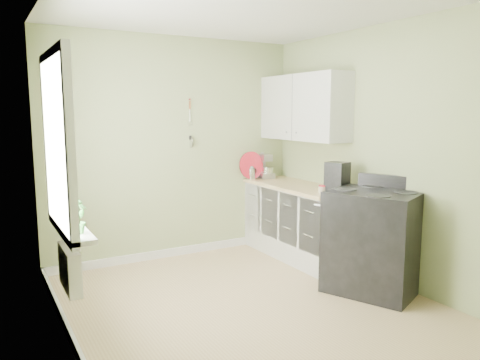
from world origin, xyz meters
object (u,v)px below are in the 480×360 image
coffee_maker (337,179)px  stand_mixer (265,167)px  kettle (251,173)px  stove (374,241)px

coffee_maker → stand_mixer: bearing=90.6°
coffee_maker → kettle: bearing=99.6°
kettle → coffee_maker: 1.44m
stand_mixer → kettle: (-0.22, -0.02, -0.07)m
stove → stand_mixer: size_ratio=3.22×
stand_mixer → kettle: bearing=-175.4°
stand_mixer → kettle: stand_mixer is taller
kettle → coffee_maker: bearing=-80.4°
stove → coffee_maker: size_ratio=3.34×
stove → stand_mixer: stand_mixer is taller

